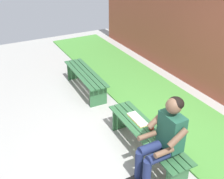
# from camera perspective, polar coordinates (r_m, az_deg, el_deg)

# --- Properties ---
(ground_plane) EXTENTS (10.00, 7.00, 0.04)m
(ground_plane) POSITION_cam_1_polar(r_m,az_deg,el_deg) (4.83, -10.97, -8.93)
(ground_plane) COLOR #9E9E99
(grass_strip) EXTENTS (9.00, 1.49, 0.03)m
(grass_strip) POSITION_cam_1_polar(r_m,az_deg,el_deg) (5.62, 9.58, -2.46)
(grass_strip) COLOR #478C38
(grass_strip) RESTS_ON ground
(bench_near) EXTENTS (1.72, 0.44, 0.43)m
(bench_near) POSITION_cam_1_polar(r_m,az_deg,el_deg) (4.16, 7.06, -9.61)
(bench_near) COLOR #2D6038
(bench_near) RESTS_ON ground
(bench_far) EXTENTS (1.56, 0.44, 0.43)m
(bench_far) POSITION_cam_1_polar(r_m,az_deg,el_deg) (5.83, -5.50, 2.52)
(bench_far) COLOR #2D6038
(bench_far) RESTS_ON ground
(person_seated) EXTENTS (0.50, 0.69, 1.23)m
(person_seated) POSITION_cam_1_polar(r_m,az_deg,el_deg) (3.60, 10.45, -9.89)
(person_seated) COLOR #1E513D
(person_seated) RESTS_ON ground
(apple) EXTENTS (0.08, 0.08, 0.08)m
(apple) POSITION_cam_1_polar(r_m,az_deg,el_deg) (4.11, 8.04, -7.72)
(apple) COLOR red
(apple) RESTS_ON bench_near
(book_open) EXTENTS (0.42, 0.17, 0.02)m
(book_open) POSITION_cam_1_polar(r_m,az_deg,el_deg) (4.31, 5.28, -6.11)
(book_open) COLOR white
(book_open) RESTS_ON bench_near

